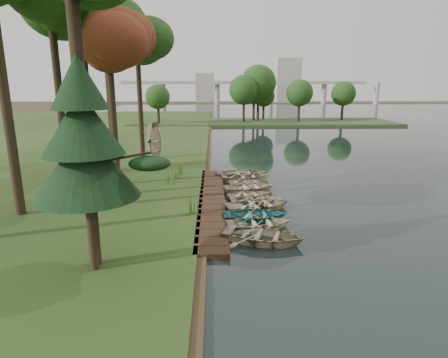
{
  "coord_description": "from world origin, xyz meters",
  "views": [
    {
      "loc": [
        -1.47,
        -22.53,
        7.25
      ],
      "look_at": [
        -0.84,
        0.24,
        1.51
      ],
      "focal_mm": 30.0,
      "sensor_mm": 36.0,
      "label": 1
    }
  ],
  "objects_px": {
    "boardwalk": "(212,201)",
    "rowboat_0": "(263,234)",
    "rowboat_1": "(259,222)",
    "stored_rowboat": "(156,161)",
    "pine_tree": "(84,142)",
    "rowboat_2": "(255,214)"
  },
  "relations": [
    {
      "from": "boardwalk",
      "to": "stored_rowboat",
      "type": "relative_size",
      "value": 4.17
    },
    {
      "from": "rowboat_0",
      "to": "rowboat_2",
      "type": "bearing_deg",
      "value": 20.69
    },
    {
      "from": "rowboat_0",
      "to": "stored_rowboat",
      "type": "distance_m",
      "value": 17.78
    },
    {
      "from": "boardwalk",
      "to": "rowboat_0",
      "type": "xyz_separation_m",
      "value": [
        2.4,
        -6.2,
        0.3
      ]
    },
    {
      "from": "rowboat_0",
      "to": "stored_rowboat",
      "type": "bearing_deg",
      "value": 44.43
    },
    {
      "from": "rowboat_0",
      "to": "stored_rowboat",
      "type": "height_order",
      "value": "stored_rowboat"
    },
    {
      "from": "rowboat_0",
      "to": "rowboat_1",
      "type": "bearing_deg",
      "value": 18.51
    },
    {
      "from": "rowboat_1",
      "to": "pine_tree",
      "type": "distance_m",
      "value": 9.67
    },
    {
      "from": "boardwalk",
      "to": "rowboat_2",
      "type": "distance_m",
      "value": 4.04
    },
    {
      "from": "rowboat_1",
      "to": "pine_tree",
      "type": "xyz_separation_m",
      "value": [
        -6.96,
        -4.64,
        4.85
      ]
    },
    {
      "from": "rowboat_2",
      "to": "rowboat_0",
      "type": "bearing_deg",
      "value": 178.43
    },
    {
      "from": "rowboat_0",
      "to": "rowboat_1",
      "type": "xyz_separation_m",
      "value": [
        0.04,
        1.71,
        -0.05
      ]
    },
    {
      "from": "rowboat_0",
      "to": "pine_tree",
      "type": "bearing_deg",
      "value": 132.82
    },
    {
      "from": "rowboat_2",
      "to": "pine_tree",
      "type": "height_order",
      "value": "pine_tree"
    },
    {
      "from": "boardwalk",
      "to": "stored_rowboat",
      "type": "height_order",
      "value": "stored_rowboat"
    },
    {
      "from": "boardwalk",
      "to": "rowboat_2",
      "type": "bearing_deg",
      "value": -54.16
    },
    {
      "from": "boardwalk",
      "to": "rowboat_1",
      "type": "bearing_deg",
      "value": -61.44
    },
    {
      "from": "rowboat_2",
      "to": "stored_rowboat",
      "type": "distance_m",
      "value": 15.15
    },
    {
      "from": "rowboat_0",
      "to": "rowboat_2",
      "type": "relative_size",
      "value": 1.1
    },
    {
      "from": "rowboat_1",
      "to": "rowboat_2",
      "type": "distance_m",
      "value": 1.22
    },
    {
      "from": "rowboat_1",
      "to": "stored_rowboat",
      "type": "distance_m",
      "value": 16.26
    },
    {
      "from": "boardwalk",
      "to": "rowboat_0",
      "type": "bearing_deg",
      "value": -68.81
    }
  ]
}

